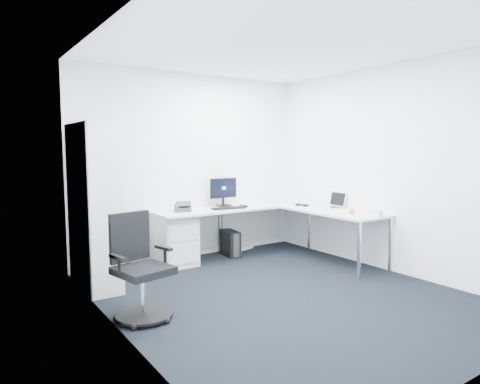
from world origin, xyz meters
TOP-DOWN VIEW (x-y plane):
  - ground at (0.00, 0.00)m, footprint 4.20×4.20m
  - ceiling at (0.00, 0.00)m, footprint 4.20×4.20m
  - wall_back at (0.00, 2.10)m, footprint 3.60×0.02m
  - wall_left at (-1.80, 0.00)m, footprint 0.02×4.20m
  - wall_right at (1.80, 0.00)m, footprint 0.02×4.20m
  - l_desk at (0.55, 1.40)m, footprint 2.56×1.44m
  - drawer_pedestal at (-0.44, 1.82)m, footprint 0.49×0.61m
  - bookshelf at (-1.62, 1.45)m, footprint 0.37×0.95m
  - task_chair at (-1.52, 0.21)m, footprint 0.67×0.67m
  - black_pc_tower at (0.48, 1.79)m, footprint 0.22×0.41m
  - beige_pc_tower at (-0.98, 1.89)m, footprint 0.25×0.45m
  - power_strip at (0.86, 1.97)m, footprint 0.38×0.16m
  - monitor at (0.43, 1.91)m, footprint 0.46×0.15m
  - black_keyboard at (0.32, 1.61)m, footprint 0.50×0.25m
  - mouse at (0.60, 1.61)m, footprint 0.07×0.11m
  - desk_phone at (-0.34, 1.75)m, footprint 0.25×0.25m
  - laptop at (1.57, 0.87)m, footprint 0.37×0.36m
  - white_keyboard at (1.33, 0.80)m, footprint 0.16×0.40m
  - headphones at (1.42, 1.24)m, footprint 0.17×0.22m
  - orange_fruit at (1.42, 0.27)m, footprint 0.08×0.08m
  - tissue_box at (1.53, 0.01)m, footprint 0.16×0.24m

SIDE VIEW (x-z plane):
  - ground at x=0.00m, z-range 0.00..0.00m
  - power_strip at x=0.86m, z-range 0.00..0.04m
  - black_pc_tower at x=0.48m, z-range 0.00..0.38m
  - beige_pc_tower at x=-0.98m, z-range 0.00..0.40m
  - drawer_pedestal at x=-0.44m, z-range 0.00..0.75m
  - l_desk at x=0.55m, z-range 0.00..0.75m
  - task_chair at x=-1.52m, z-range 0.00..1.01m
  - white_keyboard at x=1.33m, z-range 0.75..0.76m
  - black_keyboard at x=0.32m, z-range 0.75..0.77m
  - mouse at x=0.60m, z-range 0.75..0.78m
  - headphones at x=1.42m, z-range 0.75..0.80m
  - tissue_box at x=1.53m, z-range 0.75..0.82m
  - orange_fruit at x=1.42m, z-range 0.75..0.83m
  - desk_phone at x=-0.34m, z-range 0.75..0.89m
  - laptop at x=1.57m, z-range 0.75..0.99m
  - bookshelf at x=-1.62m, z-range 0.00..1.90m
  - monitor at x=0.43m, z-range 0.75..1.18m
  - wall_back at x=0.00m, z-range 0.00..2.70m
  - wall_left at x=-1.80m, z-range 0.00..2.70m
  - wall_right at x=1.80m, z-range 0.00..2.70m
  - ceiling at x=0.00m, z-range 2.70..2.70m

